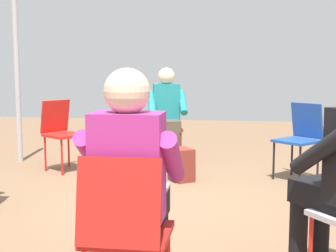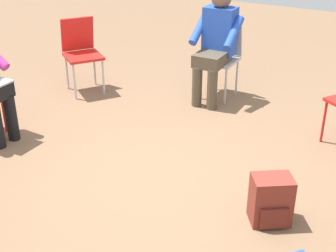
{
  "view_description": "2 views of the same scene",
  "coord_description": "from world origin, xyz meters",
  "px_view_note": "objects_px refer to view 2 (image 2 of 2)",
  "views": [
    {
      "loc": [
        -4.02,
        -0.64,
        1.24
      ],
      "look_at": [
        -0.21,
        -0.06,
        0.76
      ],
      "focal_mm": 50.0,
      "sensor_mm": 36.0,
      "label": 1
    },
    {
      "loc": [
        1.71,
        -2.75,
        2.12
      ],
      "look_at": [
        0.29,
        -0.25,
        0.68
      ],
      "focal_mm": 50.0,
      "sensor_mm": 36.0,
      "label": 2
    }
  ],
  "objects_px": {
    "chair_north": "(221,53)",
    "person_in_blue": "(216,40)",
    "chair_northwest": "(81,50)",
    "backpack_near_laptop_user": "(270,202)"
  },
  "relations": [
    {
      "from": "chair_north",
      "to": "person_in_blue",
      "type": "bearing_deg",
      "value": 90.0
    },
    {
      "from": "chair_northwest",
      "to": "backpack_near_laptop_user",
      "type": "xyz_separation_m",
      "value": [
        2.75,
        -1.34,
        -0.34
      ]
    },
    {
      "from": "chair_northwest",
      "to": "person_in_blue",
      "type": "height_order",
      "value": "person_in_blue"
    },
    {
      "from": "chair_north",
      "to": "backpack_near_laptop_user",
      "type": "relative_size",
      "value": 2.36
    },
    {
      "from": "chair_northwest",
      "to": "person_in_blue",
      "type": "relative_size",
      "value": 0.69
    },
    {
      "from": "person_in_blue",
      "to": "backpack_near_laptop_user",
      "type": "xyz_separation_m",
      "value": [
        1.28,
        -1.84,
        -0.54
      ]
    },
    {
      "from": "person_in_blue",
      "to": "chair_northwest",
      "type": "bearing_deg",
      "value": 17.98
    },
    {
      "from": "backpack_near_laptop_user",
      "to": "chair_north",
      "type": "bearing_deg",
      "value": 122.48
    },
    {
      "from": "chair_northwest",
      "to": "person_in_blue",
      "type": "bearing_deg",
      "value": 144.2
    },
    {
      "from": "chair_northwest",
      "to": "person_in_blue",
      "type": "xyz_separation_m",
      "value": [
        1.47,
        0.5,
        0.2
      ]
    }
  ]
}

